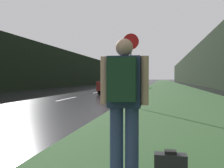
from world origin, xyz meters
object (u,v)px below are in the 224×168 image
Objects in this scene: hitchhiker_with_backpack at (124,98)px; car_passing_far at (133,82)px; stop_sign at (131,63)px; suitcase at (170,167)px; car_passing_near at (115,84)px.

car_passing_far is at bearing 95.30° from hitchhiker_with_backpack.
stop_sign reaches higher than suitcase.
car_passing_far is (-3.26, 28.38, -0.20)m from hitchhiker_with_backpack.
stop_sign is 0.73× the size of car_passing_far.
suitcase is at bearing 103.35° from car_passing_near.
car_passing_far is (-2.44, 21.34, -1.10)m from stop_sign.
suitcase is 28.59m from car_passing_far.
stop_sign is at bearing 105.11° from car_passing_near.
hitchhiker_with_backpack is 28.56m from car_passing_far.
stop_sign reaches higher than car_passing_far.
car_passing_near reaches higher than suitcase.
car_passing_near is at bearing 100.22° from hitchhiker_with_backpack.
car_passing_near is at bearing 102.11° from suitcase.
stop_sign is 7.32m from suitcase.
stop_sign is 0.72× the size of car_passing_near.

